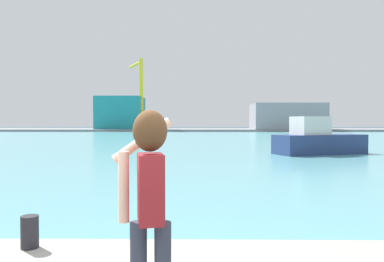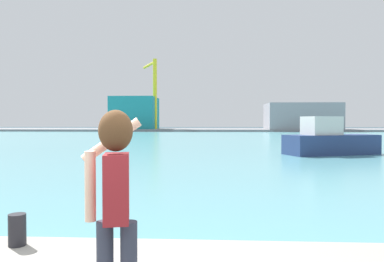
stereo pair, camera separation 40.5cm
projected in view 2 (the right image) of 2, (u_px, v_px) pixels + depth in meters
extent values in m
plane|color=#334751|center=(203.00, 138.00, 53.04)|extent=(220.00, 220.00, 0.00)
cube|color=#599EA8|center=(204.00, 137.00, 55.04)|extent=(140.00, 100.00, 0.02)
cube|color=gray|center=(207.00, 130.00, 94.96)|extent=(140.00, 20.00, 0.52)
cube|color=maroon|center=(117.00, 188.00, 2.98)|extent=(0.27, 0.37, 0.56)
sphere|color=#E0B293|center=(116.00, 132.00, 2.97)|extent=(0.22, 0.22, 0.22)
ellipsoid|color=#472D19|center=(116.00, 131.00, 2.95)|extent=(0.28, 0.26, 0.34)
cylinder|color=#E0B293|center=(90.00, 186.00, 3.00)|extent=(0.09, 0.09, 0.58)
cylinder|color=#E0B293|center=(112.00, 140.00, 3.18)|extent=(0.53, 0.19, 0.40)
cube|color=black|center=(112.00, 121.00, 3.30)|extent=(0.03, 0.07, 0.14)
cylinder|color=black|center=(17.00, 230.00, 4.81)|extent=(0.22, 0.22, 0.42)
cube|color=navy|center=(331.00, 145.00, 25.63)|extent=(6.97, 4.42, 1.39)
cube|color=silver|center=(321.00, 126.00, 25.36)|extent=(2.76, 2.42, 1.29)
cube|color=teal|center=(135.00, 113.00, 94.98)|extent=(11.22, 11.27, 8.24)
cube|color=gray|center=(302.00, 116.00, 89.05)|extent=(17.20, 10.54, 6.33)
cylinder|color=yellow|center=(155.00, 94.00, 92.92)|extent=(1.00, 1.00, 17.93)
cylinder|color=yellow|center=(149.00, 65.00, 97.66)|extent=(5.19, 9.95, 0.70)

